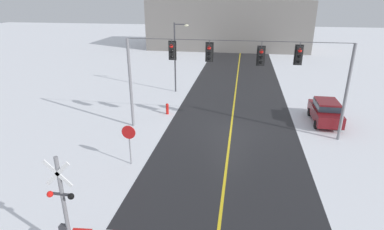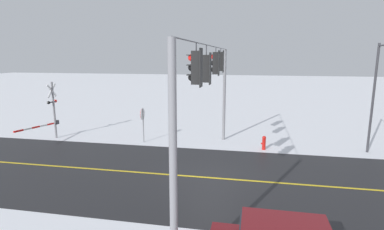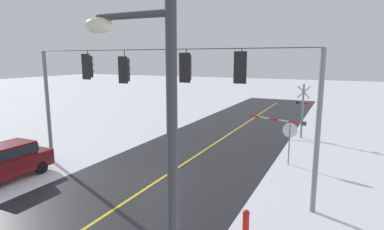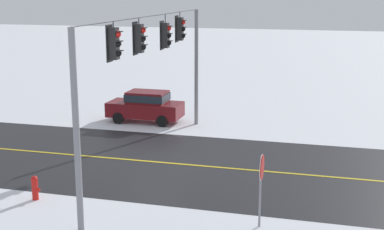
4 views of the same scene
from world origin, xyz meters
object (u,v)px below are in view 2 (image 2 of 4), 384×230
at_px(stop_sign, 143,117).
at_px(railroad_crossing, 51,111).
at_px(fire_hydrant, 264,142).
at_px(streetlamp_near, 376,88).

xyz_separation_m(stop_sign, railroad_crossing, (0.45, -6.55, 0.27)).
distance_m(stop_sign, fire_hydrant, 8.07).
xyz_separation_m(stop_sign, fire_hydrant, (0.16, 7.97, -1.25)).
distance_m(streetlamp_near, fire_hydrant, 7.10).
bearing_deg(streetlamp_near, stop_sign, -88.78).
distance_m(stop_sign, streetlamp_near, 14.33).
relative_size(stop_sign, streetlamp_near, 0.36).
distance_m(railroad_crossing, streetlamp_near, 20.80).
distance_m(stop_sign, railroad_crossing, 6.57).
relative_size(railroad_crossing, streetlamp_near, 0.67).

